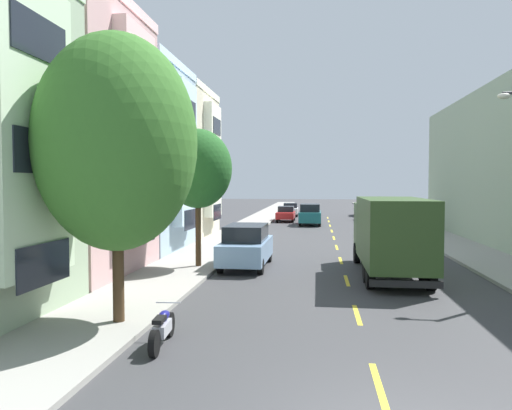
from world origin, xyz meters
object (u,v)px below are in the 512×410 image
Objects in this scene: delivery_box_truck at (390,231)px; parked_hatchback_red at (286,214)px; street_tree_second at (198,169)px; parked_pickup_forest at (390,222)px; parked_suv_sky at (246,246)px; moving_teal_sedan at (310,214)px; parked_suv_black at (372,211)px; parked_hatchback_white at (290,210)px; street_tree_nearest at (117,143)px; parked_suv_charcoal at (365,207)px; parked_motorcycle at (162,329)px.

parked_hatchback_red is (-6.06, 28.19, -1.10)m from delivery_box_truck.
parked_pickup_forest is (10.85, 17.66, -3.62)m from street_tree_second.
parked_suv_sky is 1.00× the size of moving_teal_sedan.
parked_pickup_forest is 8.66m from moving_teal_sedan.
parked_hatchback_red is (-8.72, -2.79, -0.23)m from parked_suv_black.
delivery_box_truck reaches higher than parked_suv_black.
street_tree_second reaches higher than parked_suv_sky.
parked_suv_black is 0.90× the size of parked_pickup_forest.
parked_hatchback_white is 0.84× the size of parked_suv_sky.
parked_hatchback_white is 0.84× the size of moving_teal_sedan.
street_tree_nearest is at bearing -135.18° from delivery_box_truck.
street_tree_nearest reaches higher than parked_suv_charcoal.
parked_pickup_forest reaches higher than parked_hatchback_white.
parked_suv_sky and moving_teal_sedan have the same top height.
parked_suv_sky reaches higher than parked_hatchback_red.
parked_suv_sky is at bearing -90.18° from parked_hatchback_red.
parked_suv_black is 2.34× the size of parked_motorcycle.
parked_suv_charcoal is 1.19× the size of parked_hatchback_white.
parked_suv_black is at bearing 89.99° from parked_pickup_forest.
parked_motorcycle is (-6.55, -9.54, -1.44)m from delivery_box_truck.
parked_suv_sky is (-0.12, -34.68, 0.23)m from parked_hatchback_white.
parked_suv_black is at bearing 73.46° from parked_suv_sky.
delivery_box_truck is (8.20, -0.66, -2.59)m from street_tree_second.
parked_hatchback_white reaches higher than parked_motorcycle.
delivery_box_truck reaches higher than parked_motorcycle.
street_tree_second is at bearing -101.01° from moving_teal_sedan.
parked_suv_charcoal is 37.41m from parked_suv_sky.
parked_pickup_forest is 19.72m from parked_hatchback_white.
street_tree_nearest is at bearing -98.06° from moving_teal_sedan.
street_tree_second reaches higher than parked_suv_charcoal.
street_tree_nearest is 0.95× the size of delivery_box_truck.
parked_pickup_forest is at bearing -90.01° from parked_suv_black.
parked_pickup_forest is at bearing -48.55° from parked_hatchback_red.
parked_suv_black reaches higher than parked_hatchback_red.
moving_teal_sedan is at bearing 98.42° from delivery_box_truck.
street_tree_nearest is at bearing -112.29° from parked_pickup_forest.
street_tree_second is at bearing 99.19° from parked_motorcycle.
street_tree_nearest is 1.25× the size of street_tree_second.
street_tree_nearest is 1.57× the size of parked_suv_sky.
delivery_box_truck is 1.66× the size of moving_teal_sedan.
street_tree_nearest is 1.43× the size of parked_pickup_forest.
street_tree_second is 38.76m from parked_suv_charcoal.
parked_pickup_forest reaches higher than parked_motorcycle.
parked_suv_sky is (-8.80, -29.63, 0.00)m from parked_suv_black.
parked_pickup_forest is 13.17m from parked_hatchback_red.
parked_hatchback_white is 34.68m from parked_suv_sky.
parked_suv_sky is (-6.15, 1.36, -0.87)m from delivery_box_truck.
parked_motorcycle is at bearing -102.80° from parked_suv_black.
parked_hatchback_white is (2.17, 35.37, -3.69)m from street_tree_second.
parked_hatchback_white and parked_hatchback_red have the same top height.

